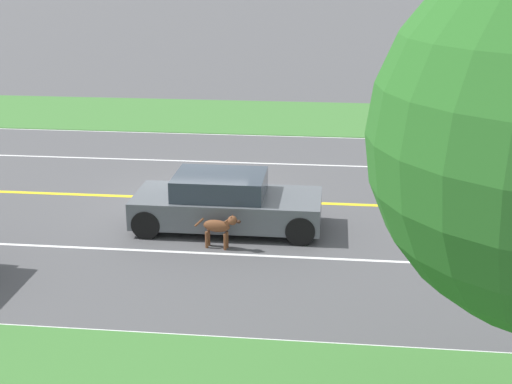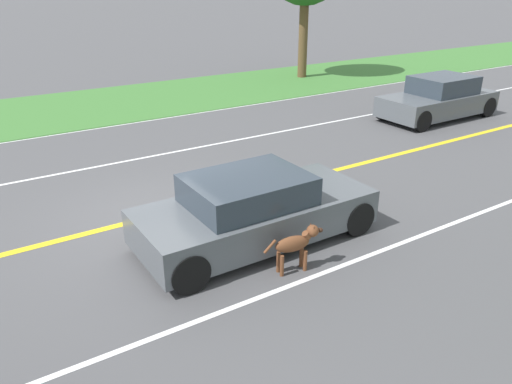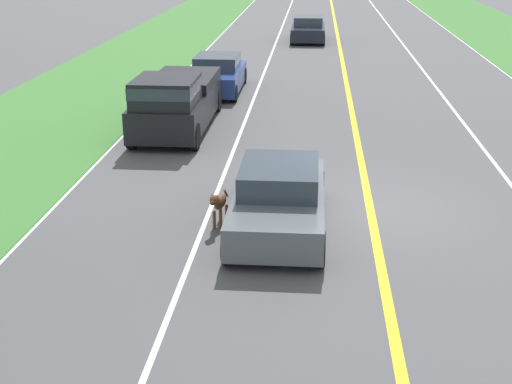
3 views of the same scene
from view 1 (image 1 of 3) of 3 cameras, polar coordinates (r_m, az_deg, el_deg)
ground_plane at (r=18.82m, az=-4.77°, el=-0.56°), size 400.00×400.00×0.00m
centre_divider_line at (r=18.82m, az=-4.77°, el=-0.54°), size 0.18×160.00×0.01m
lane_edge_line_right at (r=12.62m, az=-10.87°, el=-10.98°), size 0.14×160.00×0.01m
lane_edge_line_left at (r=25.44m, az=-1.80°, el=4.61°), size 0.14×160.00×0.01m
lane_dash_same_dir at (r=15.63m, az=-7.19°, el=-4.74°), size 0.10×160.00×0.01m
lane_dash_oncoming at (r=22.10m, az=-3.07°, el=2.42°), size 0.10×160.00×0.01m
grass_verge_left at (r=28.33m, az=-0.95°, el=6.09°), size 6.00×160.00×0.03m
ego_car at (r=16.62m, az=-2.42°, el=-0.87°), size 1.86×4.35×1.31m
dog at (r=15.52m, az=-2.90°, el=-2.77°), size 0.33×1.07×0.80m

